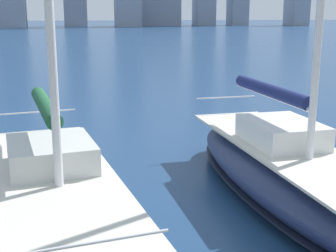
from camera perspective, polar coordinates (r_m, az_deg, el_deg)
The scene contains 2 objects.
sailboat_navy at distance 11.28m, azimuth 14.70°, elevation -5.41°, with size 2.92×9.55×13.06m.
sailboat_forest at distance 9.74m, azimuth -13.46°, elevation -8.61°, with size 4.01×9.02×12.21m.
Camera 1 is at (1.85, 1.67, 4.32)m, focal length 50.00 mm.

